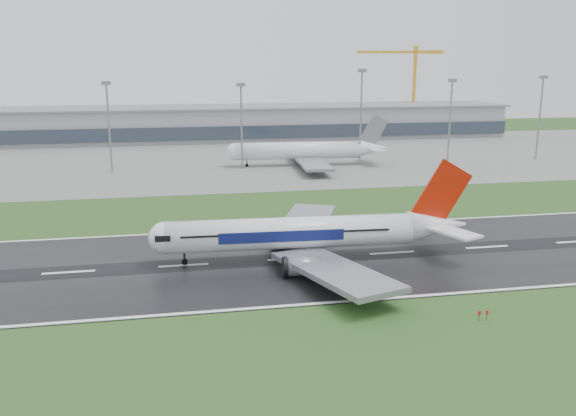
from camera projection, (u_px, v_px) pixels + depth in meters
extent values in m
plane|color=#23481A|center=(392.00, 253.00, 115.89)|extent=(520.00, 520.00, 0.00)
cube|color=black|center=(392.00, 253.00, 115.88)|extent=(400.00, 45.00, 0.10)
cube|color=slate|center=(281.00, 156.00, 235.22)|extent=(400.00, 130.00, 0.08)
cube|color=gray|center=(259.00, 123.00, 290.74)|extent=(240.00, 36.00, 15.00)
cylinder|color=gray|center=(109.00, 130.00, 196.80)|extent=(0.64, 0.64, 29.00)
cylinder|color=gray|center=(242.00, 128.00, 204.78)|extent=(0.64, 0.64, 28.20)
cylinder|color=gray|center=(361.00, 119.00, 211.90)|extent=(0.64, 0.64, 32.80)
cylinder|color=gray|center=(450.00, 123.00, 218.45)|extent=(0.64, 0.64, 29.22)
cylinder|color=gray|center=(539.00, 120.00, 224.84)|extent=(0.64, 0.64, 30.25)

